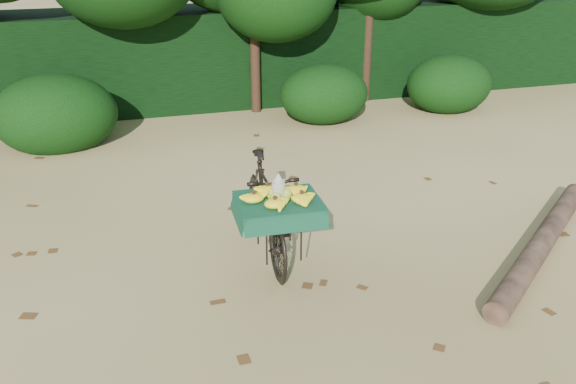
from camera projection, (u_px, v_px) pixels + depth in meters
name	position (u px, v px, depth m)	size (l,w,h in m)	color
ground	(327.00, 240.00, 6.82)	(80.00, 80.00, 0.00)	tan
vendor_bicycle	(266.00, 209.00, 6.29)	(0.80, 1.84, 1.08)	black
fallen_log	(542.00, 242.00, 6.54)	(0.23, 0.23, 3.25)	brown
hedge_backdrop	(218.00, 55.00, 11.99)	(26.00, 1.80, 1.80)	black
tree_row	(187.00, 3.00, 10.68)	(14.50, 2.00, 4.00)	black
bush_clumps	(270.00, 101.00, 10.55)	(8.80, 1.70, 0.90)	black
leaf_litter	(309.00, 216.00, 7.39)	(7.00, 7.30, 0.01)	#543416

